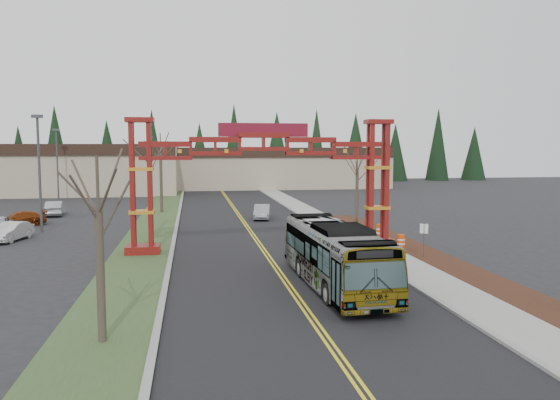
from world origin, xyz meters
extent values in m
plane|color=black|center=(0.00, 0.00, 0.00)|extent=(200.00, 200.00, 0.00)
cube|color=black|center=(0.00, 25.00, 0.01)|extent=(12.00, 110.00, 0.02)
cube|color=yellow|center=(-0.12, 25.00, 0.03)|extent=(0.12, 100.00, 0.01)
cube|color=yellow|center=(0.12, 25.00, 0.03)|extent=(0.12, 100.00, 0.01)
cube|color=gray|center=(6.15, 25.00, 0.07)|extent=(0.30, 110.00, 0.15)
cube|color=gray|center=(7.60, 25.00, 0.08)|extent=(2.60, 110.00, 0.14)
cube|color=black|center=(10.20, 10.00, 0.06)|extent=(2.60, 50.00, 0.12)
cube|color=#344C26|center=(-8.00, 25.00, 0.04)|extent=(4.00, 110.00, 0.08)
cube|color=gray|center=(-6.15, 25.00, 0.07)|extent=(0.30, 110.00, 0.15)
cube|color=#670D0D|center=(-8.00, 18.00, 0.30)|extent=(2.20, 1.60, 0.60)
cube|color=#670D0D|center=(-8.55, 17.65, 4.60)|extent=(0.28, 0.28, 8.00)
cube|color=#670D0D|center=(-7.45, 17.65, 4.60)|extent=(0.28, 0.28, 8.00)
cube|color=#670D0D|center=(-8.55, 18.35, 4.60)|extent=(0.28, 0.28, 8.00)
cube|color=#670D0D|center=(-7.45, 18.35, 4.60)|extent=(0.28, 0.28, 8.00)
cube|color=orange|center=(-8.00, 18.00, 2.80)|extent=(1.60, 1.10, 0.22)
cube|color=orange|center=(-8.00, 18.00, 5.60)|extent=(1.60, 1.10, 0.22)
cube|color=#670D0D|center=(-8.00, 18.00, 8.75)|extent=(1.80, 1.20, 0.30)
cube|color=#670D0D|center=(8.00, 18.00, 0.30)|extent=(2.20, 1.60, 0.60)
cube|color=#670D0D|center=(7.45, 17.65, 4.60)|extent=(0.28, 0.28, 8.00)
cube|color=#670D0D|center=(8.55, 17.65, 4.60)|extent=(0.28, 0.28, 8.00)
cube|color=#670D0D|center=(7.45, 18.35, 4.60)|extent=(0.28, 0.28, 8.00)
cube|color=#670D0D|center=(8.55, 18.35, 4.60)|extent=(0.28, 0.28, 8.00)
cube|color=orange|center=(8.00, 18.00, 2.80)|extent=(1.60, 1.10, 0.22)
cube|color=orange|center=(8.00, 18.00, 5.60)|extent=(1.60, 1.10, 0.22)
cube|color=#670D0D|center=(8.00, 18.00, 8.75)|extent=(1.80, 1.20, 0.30)
cube|color=#670D0D|center=(0.00, 18.00, 7.50)|extent=(16.00, 0.90, 1.00)
cube|color=#670D0D|center=(0.00, 18.00, 6.60)|extent=(16.00, 0.90, 0.60)
cube|color=maroon|center=(0.00, 18.00, 8.15)|extent=(6.00, 0.25, 0.90)
cube|color=tan|center=(-30.00, 72.00, 3.75)|extent=(46.00, 22.00, 7.50)
cube|color=black|center=(-30.00, 60.90, 6.70)|extent=(46.00, 0.40, 1.60)
cube|color=tan|center=(10.00, 80.00, 3.50)|extent=(38.00, 20.00, 7.00)
cube|color=black|center=(10.00, 69.90, 6.20)|extent=(38.00, 0.40, 1.60)
cone|color=black|center=(-38.00, 92.00, 6.50)|extent=(5.60, 5.60, 13.00)
cylinder|color=#382D26|center=(-38.00, 92.00, 0.80)|extent=(0.80, 0.80, 1.60)
cone|color=black|center=(-29.50, 92.00, 6.50)|extent=(5.60, 5.60, 13.00)
cylinder|color=#382D26|center=(-29.50, 92.00, 0.80)|extent=(0.80, 0.80, 1.60)
cone|color=black|center=(-21.00, 92.00, 6.50)|extent=(5.60, 5.60, 13.00)
cylinder|color=#382D26|center=(-21.00, 92.00, 0.80)|extent=(0.80, 0.80, 1.60)
cone|color=black|center=(-12.50, 92.00, 6.50)|extent=(5.60, 5.60, 13.00)
cylinder|color=#382D26|center=(-12.50, 92.00, 0.80)|extent=(0.80, 0.80, 1.60)
cone|color=black|center=(-4.00, 92.00, 6.50)|extent=(5.60, 5.60, 13.00)
cylinder|color=#382D26|center=(-4.00, 92.00, 0.80)|extent=(0.80, 0.80, 1.60)
cone|color=black|center=(4.50, 92.00, 6.50)|extent=(5.60, 5.60, 13.00)
cylinder|color=#382D26|center=(4.50, 92.00, 0.80)|extent=(0.80, 0.80, 1.60)
cone|color=black|center=(13.00, 92.00, 6.50)|extent=(5.60, 5.60, 13.00)
cylinder|color=#382D26|center=(13.00, 92.00, 0.80)|extent=(0.80, 0.80, 1.60)
cone|color=black|center=(21.50, 92.00, 6.50)|extent=(5.60, 5.60, 13.00)
cylinder|color=#382D26|center=(21.50, 92.00, 0.80)|extent=(0.80, 0.80, 1.60)
cone|color=black|center=(30.00, 92.00, 6.50)|extent=(5.60, 5.60, 13.00)
cylinder|color=#382D26|center=(30.00, 92.00, 0.80)|extent=(0.80, 0.80, 1.60)
cone|color=black|center=(38.50, 92.00, 6.50)|extent=(5.60, 5.60, 13.00)
cylinder|color=#382D26|center=(38.50, 92.00, 0.80)|extent=(0.80, 0.80, 1.60)
cone|color=black|center=(47.00, 92.00, 6.50)|extent=(5.60, 5.60, 13.00)
cylinder|color=#382D26|center=(47.00, 92.00, 0.80)|extent=(0.80, 0.80, 1.60)
cone|color=black|center=(55.50, 92.00, 6.50)|extent=(5.60, 5.60, 13.00)
cylinder|color=#382D26|center=(55.50, 92.00, 0.80)|extent=(0.80, 0.80, 1.60)
imported|color=#9DA0A4|center=(2.24, 7.83, 1.62)|extent=(3.09, 11.72, 3.24)
imported|color=#A5A8AD|center=(1.98, 34.34, 0.70)|extent=(2.17, 4.47, 1.41)
imported|color=#B1B6B9|center=(-20.40, 29.25, 0.74)|extent=(2.21, 4.49, 1.47)
imported|color=silver|center=(-18.22, 24.86, 0.70)|extent=(2.37, 4.49, 1.41)
imported|color=maroon|center=(-20.02, 33.05, 0.66)|extent=(4.88, 3.56, 1.31)
imported|color=#B3B8BB|center=(-18.78, 40.53, 0.75)|extent=(2.25, 4.72, 1.49)
cylinder|color=#382D26|center=(-8.00, 1.43, 2.37)|extent=(0.30, 0.30, 4.73)
cylinder|color=#382D26|center=(-8.00, 1.43, 5.67)|extent=(0.11, 0.11, 2.07)
cylinder|color=#382D26|center=(-8.00, 25.90, 2.91)|extent=(0.30, 0.30, 5.82)
cylinder|color=#382D26|center=(-8.00, 25.90, 6.74)|extent=(0.11, 0.11, 2.04)
cylinder|color=#382D26|center=(-8.00, 41.12, 3.21)|extent=(0.32, 0.32, 6.43)
cylinder|color=#382D26|center=(-8.00, 41.12, 7.42)|extent=(0.12, 0.12, 2.18)
cylinder|color=#382D26|center=(10.00, 29.19, 2.46)|extent=(0.29, 0.29, 4.92)
cylinder|color=#382D26|center=(10.00, 29.19, 5.83)|extent=(0.11, 0.11, 1.99)
cylinder|color=#3F3F44|center=(-17.07, 28.91, 4.70)|extent=(0.21, 0.21, 9.40)
cube|color=#3F3F44|center=(-17.07, 28.91, 9.51)|extent=(0.84, 0.42, 0.26)
cylinder|color=#3F3F44|center=(-22.31, 57.71, 4.62)|extent=(0.21, 0.21, 9.23)
cube|color=#3F3F44|center=(-22.31, 57.71, 9.34)|extent=(0.82, 0.41, 0.26)
cylinder|color=#3F3F44|center=(9.55, 13.62, 1.11)|extent=(0.06, 0.06, 2.23)
cube|color=white|center=(9.55, 13.62, 1.92)|extent=(0.48, 0.24, 0.61)
cylinder|color=#D9430C|center=(9.51, 17.23, 0.49)|extent=(0.51, 0.51, 0.98)
cylinder|color=white|center=(9.51, 17.23, 0.64)|extent=(0.53, 0.53, 0.12)
cylinder|color=white|center=(9.51, 17.23, 0.34)|extent=(0.53, 0.53, 0.12)
cylinder|color=#D9430C|center=(9.11, 19.44, 0.46)|extent=(0.48, 0.48, 0.92)
cylinder|color=white|center=(9.11, 19.44, 0.60)|extent=(0.50, 0.50, 0.11)
cylinder|color=white|center=(9.11, 19.44, 0.32)|extent=(0.50, 0.50, 0.11)
cylinder|color=#D9430C|center=(9.66, 21.95, 0.52)|extent=(0.54, 0.54, 1.04)
cylinder|color=white|center=(9.66, 21.95, 0.68)|extent=(0.56, 0.56, 0.13)
cylinder|color=white|center=(9.66, 21.95, 0.37)|extent=(0.56, 0.56, 0.13)
camera|label=1|loc=(-4.75, -18.27, 6.97)|focal=35.00mm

